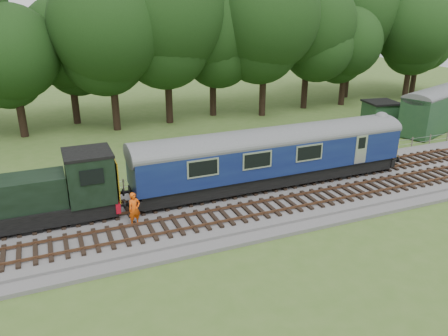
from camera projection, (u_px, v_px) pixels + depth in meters
name	position (u px, v px, depth m)	size (l,w,h in m)	color
ground	(268.00, 200.00, 26.97)	(120.00, 120.00, 0.00)	#406023
ballast	(268.00, 198.00, 26.91)	(70.00, 7.00, 0.35)	#4C4C4F
track_north	(258.00, 186.00, 28.03)	(67.20, 2.40, 0.21)	black
track_south	(281.00, 205.00, 25.44)	(67.20, 2.40, 0.21)	black
fence	(238.00, 176.00, 30.85)	(64.00, 0.12, 1.00)	#6B6054
tree_line	(169.00, 119.00, 45.95)	(70.00, 8.00, 18.00)	black
dmu_railcar	(273.00, 152.00, 27.61)	(18.05, 2.86, 3.88)	black
shunter_loco	(37.00, 196.00, 22.80)	(8.91, 2.60, 3.38)	black
worker	(134.00, 209.00, 22.94)	(0.68, 0.44, 1.85)	#ED520C
shed	(380.00, 113.00, 43.23)	(3.41, 3.41, 2.41)	#1A3A22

